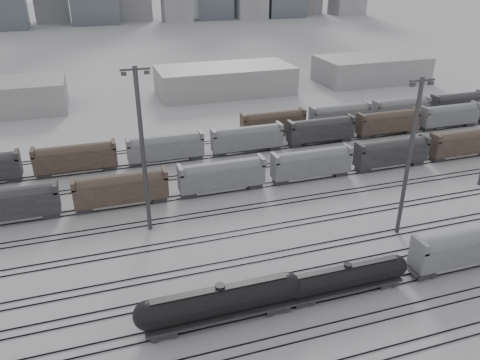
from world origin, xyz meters
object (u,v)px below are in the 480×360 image
object	(u,v)px
tank_car_b	(346,277)
light_mast_c	(410,156)
hopper_car_a	(465,246)
tank_car_a	(220,301)

from	to	relation	value
tank_car_b	light_mast_c	size ratio (longest dim) A/B	0.71
hopper_car_a	light_mast_c	size ratio (longest dim) A/B	0.65
tank_car_a	hopper_car_a	bearing A→B (deg)	0.00
tank_car_a	light_mast_c	bearing A→B (deg)	18.48
tank_car_a	hopper_car_a	xyz separation A→B (m)	(32.91, 0.00, 0.60)
tank_car_b	hopper_car_a	distance (m)	17.22
tank_car_b	light_mast_c	bearing A→B (deg)	34.91
tank_car_a	tank_car_b	world-z (taller)	tank_car_a
light_mast_c	tank_car_b	bearing A→B (deg)	-145.09
tank_car_b	hopper_car_a	world-z (taller)	hopper_car_a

